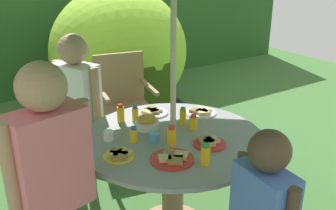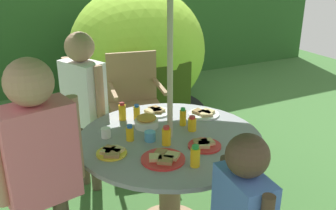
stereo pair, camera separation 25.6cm
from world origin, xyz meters
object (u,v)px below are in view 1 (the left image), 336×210
at_px(child_in_white_shirt, 77,96).
at_px(plate_front_edge, 173,158).
at_px(plate_near_right, 153,112).
at_px(juice_bottle_far_left, 172,136).
at_px(juice_bottle_far_right, 183,117).
at_px(juice_bottle_center_front, 121,114).
at_px(juice_bottle_mid_right, 134,135).
at_px(wooden_chair, 124,100).
at_px(plate_mid_left, 201,112).
at_px(dome_tent, 119,52).
at_px(juice_bottle_spot_a, 205,155).
at_px(plate_back_edge, 209,143).
at_px(garden_table, 173,161).
at_px(juice_bottle_spot_b, 135,114).
at_px(child_in_pink_shirt, 51,161).
at_px(plate_near_left, 119,155).
at_px(cup_near, 109,136).
at_px(snack_bowl, 147,122).
at_px(juice_bottle_center_back, 193,123).
at_px(child_in_blue_shirt, 263,210).
at_px(cup_far, 154,137).

bearing_deg(child_in_white_shirt, plate_front_edge, -14.51).
bearing_deg(plate_near_right, juice_bottle_far_left, -107.90).
xyz_separation_m(juice_bottle_far_left, juice_bottle_far_right, (0.23, 0.21, 0.00)).
relative_size(juice_bottle_center_front, juice_bottle_mid_right, 1.22).
relative_size(wooden_chair, plate_mid_left, 4.28).
height_order(child_in_white_shirt, juice_bottle_mid_right, child_in_white_shirt).
distance_m(dome_tent, plate_mid_left, 1.99).
xyz_separation_m(juice_bottle_mid_right, juice_bottle_spot_a, (0.21, -0.46, 0.01)).
distance_m(juice_bottle_far_left, juice_bottle_far_right, 0.31).
relative_size(plate_back_edge, juice_bottle_spot_a, 1.59).
height_order(garden_table, juice_bottle_far_right, juice_bottle_far_right).
bearing_deg(plate_front_edge, child_in_white_shirt, 100.19).
relative_size(juice_bottle_spot_a, juice_bottle_spot_b, 1.12).
height_order(plate_mid_left, juice_bottle_far_right, juice_bottle_far_right).
height_order(child_in_pink_shirt, juice_bottle_mid_right, child_in_pink_shirt).
relative_size(plate_near_left, juice_bottle_spot_b, 1.60).
distance_m(plate_back_edge, cup_near, 0.64).
bearing_deg(juice_bottle_far_right, snack_bowl, 160.22).
distance_m(child_in_pink_shirt, juice_bottle_center_back, 1.03).
bearing_deg(snack_bowl, juice_bottle_far_left, -89.00).
height_order(garden_table, plate_back_edge, plate_back_edge).
height_order(juice_bottle_center_back, juice_bottle_mid_right, juice_bottle_mid_right).
relative_size(snack_bowl, juice_bottle_mid_right, 1.51).
xyz_separation_m(garden_table, juice_bottle_far_right, (0.16, 0.12, 0.24)).
height_order(plate_near_right, juice_bottle_mid_right, juice_bottle_mid_right).
bearing_deg(juice_bottle_spot_a, child_in_blue_shirt, -93.35).
distance_m(plate_near_right, juice_bottle_center_front, 0.27).
bearing_deg(cup_near, juice_bottle_center_front, 48.68).
height_order(garden_table, cup_far, cup_far).
height_order(dome_tent, juice_bottle_center_back, dome_tent).
xyz_separation_m(dome_tent, plate_near_right, (-0.59, -1.78, -0.02)).
relative_size(child_in_pink_shirt, child_in_blue_shirt, 1.23).
xyz_separation_m(dome_tent, juice_bottle_spot_a, (-0.72, -2.57, 0.03)).
xyz_separation_m(plate_near_right, juice_bottle_spot_a, (-0.13, -0.79, 0.05)).
distance_m(child_in_white_shirt, child_in_pink_shirt, 1.06).
bearing_deg(cup_near, plate_front_edge, -64.76).
relative_size(child_in_blue_shirt, juice_bottle_center_back, 10.71).
bearing_deg(plate_back_edge, plate_near_right, 93.60).
distance_m(plate_front_edge, plate_near_right, 0.71).
height_order(wooden_chair, juice_bottle_mid_right, wooden_chair).
bearing_deg(juice_bottle_spot_b, garden_table, -76.51).
bearing_deg(juice_bottle_center_front, garden_table, -65.75).
relative_size(juice_bottle_far_right, juice_bottle_mid_right, 1.19).
distance_m(child_in_pink_shirt, juice_bottle_center_front, 0.87).
bearing_deg(juice_bottle_center_front, wooden_chair, 62.78).
xyz_separation_m(plate_back_edge, juice_bottle_center_back, (0.05, 0.23, 0.04)).
bearing_deg(cup_far, cup_near, 144.36).
xyz_separation_m(snack_bowl, juice_bottle_far_right, (0.24, -0.09, 0.02)).
distance_m(plate_front_edge, juice_bottle_spot_a, 0.19).
relative_size(plate_front_edge, juice_bottle_far_right, 2.01).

